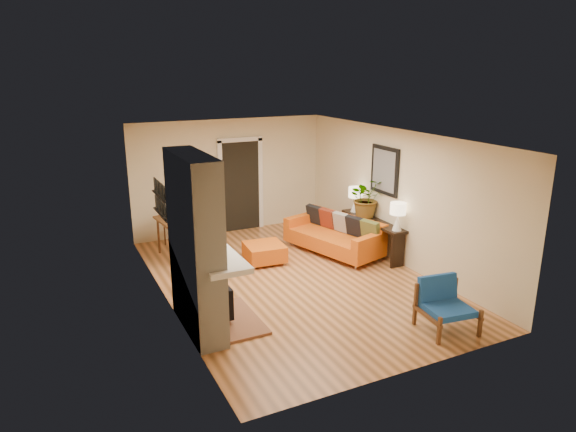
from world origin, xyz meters
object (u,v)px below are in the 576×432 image
(lamp_near, at_px, (398,213))
(lamp_far, at_px, (355,196))
(console_table, at_px, (373,227))
(houseplant, at_px, (367,197))
(sofa, at_px, (336,235))
(dining_table, at_px, (183,226))
(blue_chair, at_px, (444,302))
(ottoman, at_px, (265,252))

(lamp_near, xyz_separation_m, lamp_far, (0.00, 1.45, 0.00))
(console_table, bearing_deg, houseplant, 92.42)
(sofa, relative_size, lamp_near, 4.19)
(lamp_near, xyz_separation_m, houseplant, (-0.01, 1.02, 0.08))
(dining_table, distance_m, lamp_near, 4.24)
(sofa, xyz_separation_m, dining_table, (-2.91, 1.12, 0.27))
(dining_table, distance_m, console_table, 3.84)
(sofa, relative_size, blue_chair, 2.79)
(ottoman, xyz_separation_m, lamp_far, (2.18, 0.15, 0.85))
(lamp_far, xyz_separation_m, houseplant, (-0.01, -0.43, 0.08))
(lamp_far, bearing_deg, lamp_near, -90.00)
(sofa, distance_m, dining_table, 3.13)
(ottoman, xyz_separation_m, blue_chair, (1.31, -3.57, 0.20))
(sofa, xyz_separation_m, lamp_near, (0.61, -1.20, 0.70))
(ottoman, relative_size, houseplant, 0.96)
(sofa, distance_m, ottoman, 1.58)
(sofa, bearing_deg, console_table, -34.82)
(sofa, height_order, houseplant, houseplant)
(houseplant, bearing_deg, blue_chair, -104.67)
(houseplant, bearing_deg, dining_table, 159.55)
(lamp_near, bearing_deg, sofa, 116.82)
(blue_chair, bearing_deg, lamp_far, 76.82)
(blue_chair, relative_size, lamp_far, 1.50)
(lamp_near, bearing_deg, lamp_far, 90.00)
(dining_table, height_order, console_table, dining_table)
(ottoman, distance_m, lamp_far, 2.35)
(console_table, relative_size, houseplant, 2.23)
(console_table, distance_m, houseplant, 0.61)
(blue_chair, bearing_deg, sofa, 85.66)
(sofa, distance_m, lamp_far, 0.96)
(ottoman, xyz_separation_m, dining_table, (-1.33, 1.02, 0.42))
(sofa, height_order, dining_table, dining_table)
(ottoman, bearing_deg, lamp_far, 3.87)
(blue_chair, height_order, lamp_near, lamp_near)
(dining_table, bearing_deg, houseplant, -20.45)
(console_table, height_order, lamp_near, lamp_near)
(lamp_far, bearing_deg, houseplant, -91.33)
(blue_chair, bearing_deg, houseplant, 75.33)
(console_table, height_order, houseplant, houseplant)
(blue_chair, distance_m, lamp_far, 3.88)
(sofa, height_order, lamp_near, lamp_near)
(ottoman, height_order, dining_table, dining_table)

